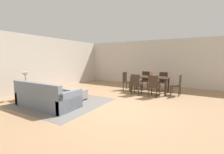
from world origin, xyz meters
TOP-DOWN VIEW (x-y plane):
  - ground_plane at (0.00, 0.00)m, footprint 10.80×10.80m
  - wall_back at (0.00, 5.00)m, footprint 9.00×0.12m
  - wall_left at (-4.50, 0.50)m, footprint 0.12×11.00m
  - area_rug at (-1.98, -0.42)m, footprint 3.00×2.80m
  - couch at (-2.07, -1.02)m, footprint 2.24×0.98m
  - ottoman_table at (-1.88, 0.13)m, footprint 0.98×0.48m
  - side_table at (-3.49, -0.87)m, footprint 0.40×0.40m
  - table_lamp at (-3.49, -0.87)m, footprint 0.26×0.26m
  - dining_table at (0.36, 2.78)m, footprint 1.70×0.86m
  - dining_chair_near_left at (-0.04, 2.02)m, footprint 0.43×0.43m
  - dining_chair_near_right at (0.75, 2.00)m, footprint 0.43×0.43m
  - dining_chair_far_left at (-0.10, 3.56)m, footprint 0.43×0.43m
  - dining_chair_far_right at (0.80, 3.59)m, footprint 0.41×0.41m
  - dining_chair_head_east at (1.59, 2.79)m, footprint 0.42×0.42m
  - dining_chair_head_west at (-0.84, 2.76)m, footprint 0.41×0.41m
  - vase_centerpiece at (0.44, 2.78)m, footprint 0.10×0.10m

SIDE VIEW (x-z plane):
  - ground_plane at x=0.00m, z-range 0.00..0.00m
  - area_rug at x=-1.98m, z-range 0.00..0.01m
  - ottoman_table at x=-1.88m, z-range 0.03..0.44m
  - couch at x=-2.07m, z-range -0.14..0.72m
  - side_table at x=-3.49m, z-range 0.16..0.72m
  - dining_chair_near_left at x=-0.04m, z-range 0.06..0.98m
  - dining_chair_near_right at x=0.75m, z-range 0.06..0.98m
  - dining_chair_far_left at x=-0.10m, z-range 0.06..0.98m
  - dining_chair_far_right at x=0.80m, z-range 0.06..0.98m
  - dining_chair_head_east at x=1.59m, z-range 0.06..0.98m
  - dining_chair_head_west at x=-0.84m, z-range 0.06..0.98m
  - dining_table at x=0.36m, z-range 0.29..1.05m
  - vase_centerpiece at x=0.44m, z-range 0.76..0.99m
  - table_lamp at x=-3.49m, z-range 0.71..1.23m
  - wall_back at x=0.00m, z-range 0.00..2.70m
  - wall_left at x=-4.50m, z-range 0.00..2.70m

